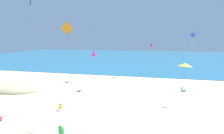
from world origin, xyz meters
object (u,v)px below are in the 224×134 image
(person_3, at_px, (62,134))
(person_2, at_px, (60,107))
(kite_magenta, at_px, (94,53))
(kite_yellow, at_px, (185,65))
(cooler_box, at_px, (67,82))
(kite_blue, at_px, (193,36))
(beach_chair_near_camera, at_px, (183,89))
(kite_orange, at_px, (67,29))
(kite_red, at_px, (152,45))

(person_3, bearing_deg, person_2, 52.77)
(person_3, xyz_separation_m, kite_magenta, (-1.46, 11.57, 4.06))
(person_2, relative_size, kite_yellow, 0.61)
(kite_magenta, bearing_deg, person_2, -101.80)
(cooler_box, height_order, kite_blue, kite_blue)
(beach_chair_near_camera, xyz_separation_m, kite_orange, (-11.39, -9.63, 7.46))
(kite_red, bearing_deg, person_3, -106.13)
(beach_chair_near_camera, xyz_separation_m, kite_blue, (-0.45, -3.33, 7.00))
(cooler_box, relative_size, kite_magenta, 0.33)
(cooler_box, relative_size, kite_red, 0.32)
(cooler_box, distance_m, kite_red, 17.81)
(person_3, relative_size, kite_yellow, 1.46)
(kite_yellow, height_order, kite_magenta, kite_magenta)
(beach_chair_near_camera, relative_size, cooler_box, 1.38)
(beach_chair_near_camera, relative_size, kite_red, 0.43)
(kite_orange, bearing_deg, kite_red, 69.17)
(person_2, bearing_deg, kite_orange, 38.40)
(kite_blue, relative_size, kite_yellow, 1.11)
(kite_blue, distance_m, kite_orange, 12.64)
(person_2, relative_size, person_3, 0.42)
(person_2, height_order, kite_yellow, kite_yellow)
(kite_orange, bearing_deg, person_3, -74.62)
(kite_magenta, xyz_separation_m, kite_red, (8.29, 12.04, 0.69))
(kite_blue, distance_m, kite_red, 14.46)
(kite_orange, bearing_deg, kite_blue, 29.94)
(person_2, distance_m, kite_orange, 7.86)
(cooler_box, height_order, kite_red, kite_red)
(cooler_box, bearing_deg, person_2, -66.06)
(cooler_box, height_order, kite_yellow, kite_yellow)
(cooler_box, xyz_separation_m, kite_red, (13.63, 9.97, 5.65))
(kite_red, bearing_deg, person_2, -117.28)
(cooler_box, height_order, person_3, person_3)
(kite_blue, bearing_deg, kite_yellow, -109.56)
(kite_red, bearing_deg, kite_yellow, -87.00)
(person_3, height_order, kite_red, kite_red)
(person_2, relative_size, kite_magenta, 0.49)
(kite_red, bearing_deg, kite_orange, -110.83)
(kite_magenta, distance_m, kite_red, 14.63)
(kite_blue, xyz_separation_m, kite_orange, (-10.94, -6.30, 0.46))
(beach_chair_near_camera, distance_m, cooler_box, 17.31)
(person_2, height_order, kite_magenta, kite_magenta)
(kite_red, distance_m, kite_orange, 21.83)
(kite_red, xyz_separation_m, kite_orange, (-7.73, -20.32, 1.96))
(kite_magenta, bearing_deg, person_3, -82.80)
(kite_blue, bearing_deg, kite_magenta, 170.24)
(kite_yellow, bearing_deg, person_3, -155.96)
(beach_chair_near_camera, relative_size, person_2, 0.95)
(beach_chair_near_camera, height_order, kite_magenta, kite_magenta)
(person_2, relative_size, kite_red, 0.46)
(beach_chair_near_camera, height_order, kite_yellow, kite_yellow)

